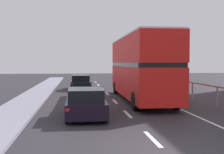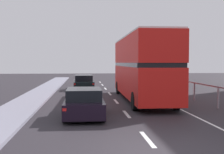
# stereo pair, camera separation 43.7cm
# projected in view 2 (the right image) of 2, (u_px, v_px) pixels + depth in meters

# --- Properties ---
(ground_plane) EXTENTS (73.11, 120.00, 0.10)m
(ground_plane) POSITION_uv_depth(u_px,v_px,m) (156.00, 152.00, 8.51)
(ground_plane) COLOR #2C272D
(lane_paint_markings) EXTENTS (3.30, 46.00, 0.01)m
(lane_paint_markings) POSITION_uv_depth(u_px,v_px,m) (152.00, 105.00, 17.39)
(lane_paint_markings) COLOR silver
(lane_paint_markings) RESTS_ON ground
(bridge_side_railing) EXTENTS (0.10, 42.00, 1.23)m
(bridge_side_railing) POSITION_uv_depth(u_px,v_px,m) (205.00, 88.00, 17.93)
(bridge_side_railing) COLOR gray
(bridge_side_railing) RESTS_ON ground
(double_decker_bus_red) EXTENTS (2.67, 11.42, 4.30)m
(double_decker_bus_red) POSITION_uv_depth(u_px,v_px,m) (142.00, 66.00, 19.58)
(double_decker_bus_red) COLOR red
(double_decker_bus_red) RESTS_ON ground
(hatchback_car_near) EXTENTS (1.84, 4.08, 1.35)m
(hatchback_car_near) POSITION_uv_depth(u_px,v_px,m) (84.00, 103.00, 13.64)
(hatchback_car_near) COLOR black
(hatchback_car_near) RESTS_ON ground
(sedan_car_ahead) EXTENTS (1.93, 4.34, 1.39)m
(sedan_car_ahead) POSITION_uv_depth(u_px,v_px,m) (84.00, 83.00, 27.56)
(sedan_car_ahead) COLOR black
(sedan_car_ahead) RESTS_ON ground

